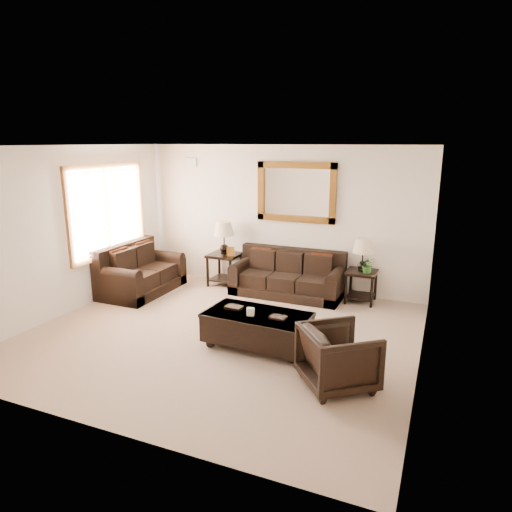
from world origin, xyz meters
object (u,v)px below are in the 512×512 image
at_px(sofa, 288,279).
at_px(armchair, 338,354).
at_px(end_table_left, 224,244).
at_px(end_table_right, 362,261).
at_px(loveseat, 139,274).
at_px(coffee_table, 257,326).

bearing_deg(sofa, armchair, -61.09).
distance_m(sofa, end_table_left, 1.44).
height_order(end_table_left, end_table_right, end_table_left).
xyz_separation_m(sofa, loveseat, (-2.63, -0.93, 0.03)).
bearing_deg(armchair, end_table_right, -33.04).
height_order(sofa, armchair, sofa).
bearing_deg(armchair, end_table_left, 6.46).
relative_size(end_table_left, armchair, 1.60).
bearing_deg(end_table_right, coffee_table, -112.50).
xyz_separation_m(sofa, armchair, (1.59, -2.88, 0.10)).
bearing_deg(loveseat, end_table_left, -51.97).
xyz_separation_m(end_table_left, coffee_table, (1.67, -2.34, -0.52)).
xyz_separation_m(end_table_left, end_table_right, (2.66, 0.03, -0.08)).
xyz_separation_m(sofa, coffee_table, (0.33, -2.27, 0.00)).
height_order(end_table_left, coffee_table, end_table_left).
height_order(sofa, coffee_table, sofa).
bearing_deg(coffee_table, loveseat, 158.53).
relative_size(loveseat, end_table_right, 1.41).
xyz_separation_m(coffee_table, armchair, (1.26, -0.61, 0.09)).
distance_m(end_table_left, armchair, 4.19).
distance_m(coffee_table, armchair, 1.40).
bearing_deg(end_table_left, loveseat, -141.97).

